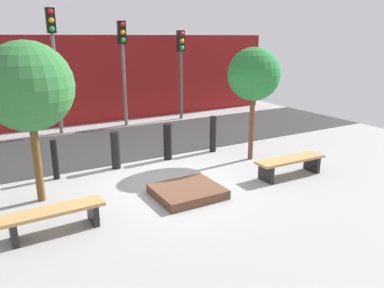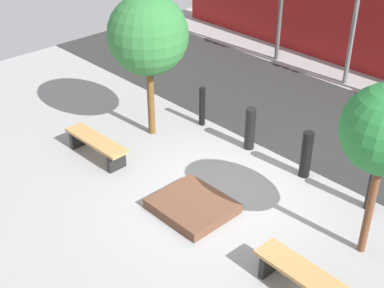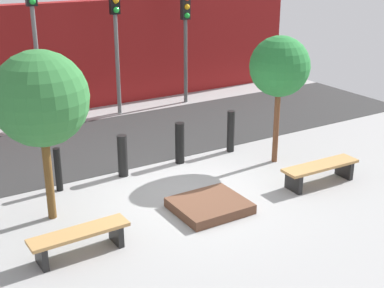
% 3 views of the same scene
% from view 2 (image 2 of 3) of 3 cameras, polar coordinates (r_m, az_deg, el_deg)
% --- Properties ---
extents(ground_plane, '(18.00, 18.00, 0.00)m').
position_cam_2_polar(ground_plane, '(10.23, 3.57, -4.97)').
color(ground_plane, '#969696').
extents(road_strip, '(18.00, 3.85, 0.01)m').
position_cam_2_polar(road_strip, '(12.78, 14.97, 1.90)').
color(road_strip, '#2C2C2C').
rests_on(road_strip, ground).
extents(bench_left, '(1.66, 0.46, 0.43)m').
position_cam_2_polar(bench_left, '(11.21, -10.16, -0.02)').
color(bench_left, black).
rests_on(bench_left, ground).
extents(bench_right, '(1.80, 0.50, 0.45)m').
position_cam_2_polar(bench_right, '(8.15, 12.39, -14.11)').
color(bench_right, black).
rests_on(bench_right, ground).
extents(planter_bed, '(1.35, 1.19, 0.19)m').
position_cam_2_polar(planter_bed, '(9.68, 0.02, -6.61)').
color(planter_bed, brown).
rests_on(planter_bed, ground).
extents(tree_behind_left_bench, '(1.69, 1.69, 3.14)m').
position_cam_2_polar(tree_behind_left_bench, '(11.16, -4.72, 11.47)').
color(tree_behind_left_bench, brown).
rests_on(tree_behind_left_bench, ground).
extents(bollard_far_left, '(0.14, 0.14, 0.93)m').
position_cam_2_polar(bollard_far_left, '(12.20, 1.09, 4.02)').
color(bollard_far_left, black).
rests_on(bollard_far_left, ground).
extents(bollard_left, '(0.22, 0.22, 0.94)m').
position_cam_2_polar(bollard_left, '(11.34, 6.21, 1.62)').
color(bollard_left, black).
rests_on(bollard_left, ground).
extents(bollard_center, '(0.22, 0.22, 0.98)m').
position_cam_2_polar(bollard_center, '(10.60, 12.09, -1.11)').
color(bollard_center, black).
rests_on(bollard_center, ground).
extents(bollard_right, '(0.19, 0.19, 1.03)m').
position_cam_2_polar(bollard_right, '(10.01, 18.79, -4.13)').
color(bollard_right, black).
rests_on(bollard_right, ground).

